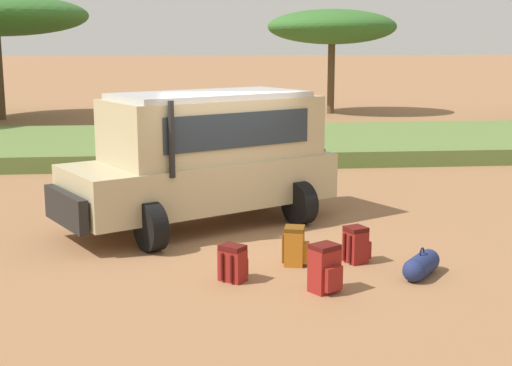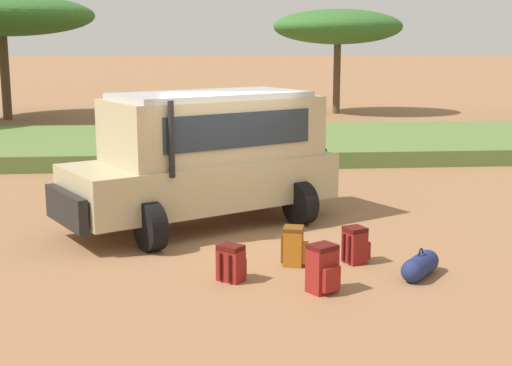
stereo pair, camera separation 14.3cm
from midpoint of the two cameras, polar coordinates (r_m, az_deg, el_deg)
The scene contains 9 objects.
ground_plane at distance 12.31m, azimuth -1.86°, elevation -4.48°, with size 320.00×320.00×0.00m, color #936642.
grass_bank at distance 22.13m, azimuth -3.67°, elevation 3.15°, with size 120.00×7.00×0.44m.
safari_vehicle at distance 13.05m, azimuth -4.30°, elevation 2.22°, with size 5.32×4.02×2.44m.
backpack_beside_front_wheel at distance 10.15m, azimuth -2.25°, elevation -6.45°, with size 0.45×0.45×0.53m.
backpack_cluster_center at distance 10.85m, azimuth 2.77°, elevation -5.08°, with size 0.44×0.40×0.59m.
backpack_near_rear_wheel at distance 11.06m, azimuth 7.65°, elevation -4.94°, with size 0.44×0.40×0.56m.
backpack_outermost at distance 9.73m, azimuth 5.12°, elevation -6.85°, with size 0.46×0.48×0.66m.
duffel_bag_low_black_case at distance 10.62m, azimuth 12.71°, elevation -6.43°, with size 0.70×0.80×0.43m.
acacia_tree_centre_back at distance 33.70m, azimuth 5.98°, elevation 12.30°, with size 5.95×5.14×4.78m.
Camera 1 is at (-0.87, -11.81, 3.35)m, focal length 50.00 mm.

